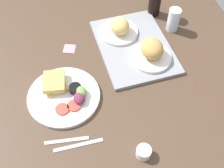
# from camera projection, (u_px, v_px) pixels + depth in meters

# --- Properties ---
(ground_plane) EXTENTS (1.90, 1.50, 0.03)m
(ground_plane) POSITION_uv_depth(u_px,v_px,m) (104.00, 89.00, 1.23)
(ground_plane) COLOR #4C3828
(serving_tray) EXTENTS (0.46, 0.35, 0.02)m
(serving_tray) POSITION_uv_depth(u_px,v_px,m) (134.00, 46.00, 1.35)
(serving_tray) COLOR gray
(serving_tray) RESTS_ON ground_plane
(bread_plate_near) EXTENTS (0.19, 0.19, 0.09)m
(bread_plate_near) POSITION_uv_depth(u_px,v_px,m) (119.00, 28.00, 1.37)
(bread_plate_near) COLOR white
(bread_plate_near) RESTS_ON serving_tray
(bread_plate_far) EXTENTS (0.19, 0.19, 0.10)m
(bread_plate_far) POSITION_uv_depth(u_px,v_px,m) (152.00, 52.00, 1.27)
(bread_plate_far) COLOR white
(bread_plate_far) RESTS_ON serving_tray
(plate_with_salad) EXTENTS (0.31, 0.31, 0.05)m
(plate_with_salad) POSITION_uv_depth(u_px,v_px,m) (64.00, 94.00, 1.18)
(plate_with_salad) COLOR white
(plate_with_salad) RESTS_ON ground_plane
(drinking_glass) EXTENTS (0.06, 0.06, 0.12)m
(drinking_glass) POSITION_uv_depth(u_px,v_px,m) (174.00, 20.00, 1.39)
(drinking_glass) COLOR silver
(drinking_glass) RESTS_ON ground_plane
(espresso_cup) EXTENTS (0.06, 0.06, 0.04)m
(espresso_cup) POSITION_uv_depth(u_px,v_px,m) (144.00, 152.00, 1.02)
(espresso_cup) COLOR silver
(espresso_cup) RESTS_ON ground_plane
(fork) EXTENTS (0.03, 0.17, 0.01)m
(fork) POSITION_uv_depth(u_px,v_px,m) (67.00, 140.00, 1.06)
(fork) COLOR #B7B7BC
(fork) RESTS_ON ground_plane
(knife) EXTENTS (0.01, 0.19, 0.01)m
(knife) POSITION_uv_depth(u_px,v_px,m) (78.00, 145.00, 1.05)
(knife) COLOR #B7B7BC
(knife) RESTS_ON ground_plane
(sticky_note) EXTENTS (0.07, 0.07, 0.00)m
(sticky_note) POSITION_uv_depth(u_px,v_px,m) (69.00, 49.00, 1.35)
(sticky_note) COLOR pink
(sticky_note) RESTS_ON ground_plane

